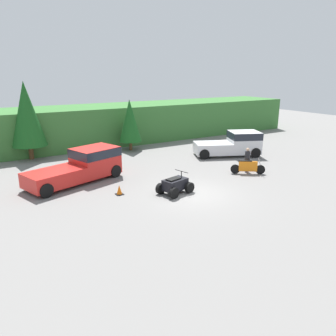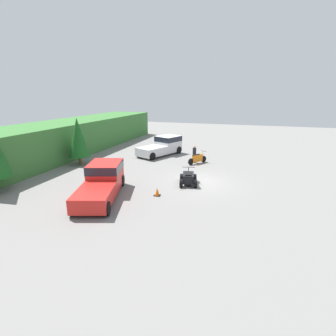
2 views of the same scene
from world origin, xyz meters
name	(u,v)px [view 2 (image 2 of 2)]	position (x,y,z in m)	size (l,w,h in m)	color
ground_plane	(197,182)	(0.00, 0.00, 0.00)	(80.00, 80.00, 0.00)	slate
hillside_backdrop	(28,147)	(0.00, 16.00, 1.77)	(44.00, 6.00, 3.53)	#387033
tree_mid_left	(78,137)	(1.66, 11.66, 2.58)	(1.93, 1.93, 4.39)	brown
pickup_truck_red	(102,180)	(-4.47, 5.47, 1.03)	(6.28, 3.81, 1.96)	red
pickup_truck_second	(163,145)	(8.09, 5.54, 1.02)	(5.64, 4.04, 1.96)	silver
dirt_bike	(197,159)	(5.39, 1.13, 0.47)	(1.93, 1.41, 1.14)	black
quad_atv	(188,178)	(-0.76, 0.54, 0.47)	(2.13, 1.67, 1.20)	black
rider_person	(194,153)	(5.65, 1.50, 0.92)	(0.49, 0.49, 1.69)	navy
traffic_cone	(157,192)	(-3.54, 1.98, 0.25)	(0.42, 0.42, 0.55)	black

